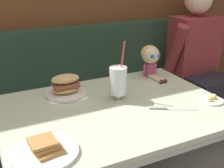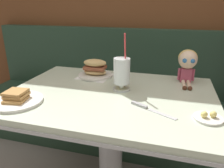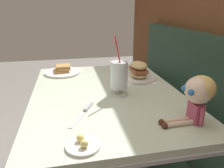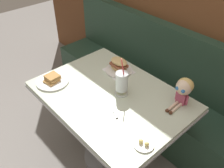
{
  "view_description": "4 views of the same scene",
  "coord_description": "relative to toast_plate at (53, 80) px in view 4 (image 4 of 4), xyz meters",
  "views": [
    {
      "loc": [
        -0.57,
        -0.96,
        1.37
      ],
      "look_at": [
        -0.0,
        0.21,
        0.85
      ],
      "focal_mm": 45.96,
      "sensor_mm": 36.0,
      "label": 1
    },
    {
      "loc": [
        0.3,
        -0.86,
        1.19
      ],
      "look_at": [
        0.02,
        0.15,
        0.8
      ],
      "focal_mm": 34.83,
      "sensor_mm": 36.0,
      "label": 2
    },
    {
      "loc": [
        1.09,
        -0.01,
        1.19
      ],
      "look_at": [
        0.04,
        0.2,
        0.8
      ],
      "focal_mm": 34.73,
      "sensor_mm": 36.0,
      "label": 3
    },
    {
      "loc": [
        1.02,
        -0.73,
        1.89
      ],
      "look_at": [
        0.02,
        0.18,
        0.84
      ],
      "focal_mm": 39.45,
      "sensor_mm": 36.0,
      "label": 4
    }
  ],
  "objects": [
    {
      "name": "butter_knife",
      "position": [
        0.61,
        0.11,
        -0.01
      ],
      "size": [
        0.22,
        0.13,
        0.01
      ],
      "color": "silver",
      "rests_on": "diner_table"
    },
    {
      "name": "ground_plane",
      "position": [
        0.41,
        0.06,
        -0.76
      ],
      "size": [
        8.0,
        8.0,
        0.0
      ],
      "primitive_type": "plane",
      "color": "gray"
    },
    {
      "name": "wood_panel_wall",
      "position": [
        0.41,
        1.11,
        0.44
      ],
      "size": [
        4.4,
        0.08,
        2.4
      ],
      "primitive_type": "cube",
      "color": "brown",
      "rests_on": "ground"
    },
    {
      "name": "toast_plate",
      "position": [
        0.0,
        0.0,
        0.0
      ],
      "size": [
        0.25,
        0.25,
        0.06
      ],
      "color": "white",
      "rests_on": "diner_table"
    },
    {
      "name": "sandwich_plate",
      "position": [
        0.23,
        0.48,
        0.03
      ],
      "size": [
        0.22,
        0.22,
        0.12
      ],
      "color": "white",
      "rests_on": "diner_table"
    },
    {
      "name": "seated_doll",
      "position": [
        0.8,
        0.54,
        0.11
      ],
      "size": [
        0.12,
        0.22,
        0.2
      ],
      "color": "#B74C6B",
      "rests_on": "diner_table"
    },
    {
      "name": "booth_bench",
      "position": [
        0.41,
        0.87,
        -0.43
      ],
      "size": [
        2.6,
        0.48,
        1.0
      ],
      "color": "#233D2D",
      "rests_on": "ground"
    },
    {
      "name": "diner_table",
      "position": [
        0.41,
        0.24,
        -0.21
      ],
      "size": [
        1.11,
        0.81,
        0.74
      ],
      "color": "beige",
      "rests_on": "ground"
    },
    {
      "name": "butter_saucer",
      "position": [
        0.88,
        0.07,
        -0.01
      ],
      "size": [
        0.12,
        0.12,
        0.04
      ],
      "color": "white",
      "rests_on": "diner_table"
    },
    {
      "name": "milkshake_glass",
      "position": [
        0.45,
        0.3,
        0.09
      ],
      "size": [
        0.1,
        0.1,
        0.31
      ],
      "color": "silver",
      "rests_on": "diner_table"
    }
  ]
}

